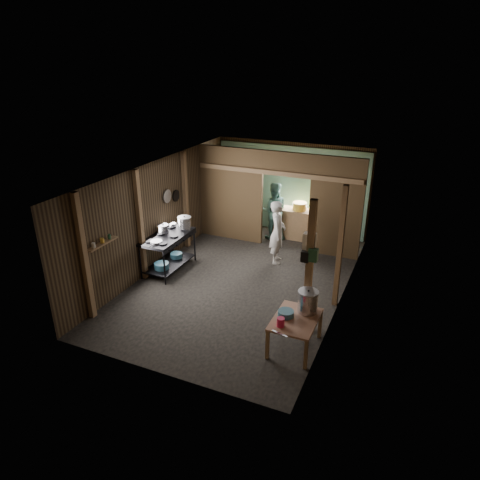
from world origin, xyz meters
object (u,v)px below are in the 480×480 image
at_px(yellow_tub, 300,206).
at_px(prep_table, 295,333).
at_px(gas_range, 169,253).
at_px(stove_pot_large, 185,223).
at_px(cook, 278,232).
at_px(pink_bucket, 281,322).
at_px(stock_pot, 308,302).

bearing_deg(yellow_tub, prep_table, -74.11).
relative_size(gas_range, yellow_tub, 3.88).
relative_size(gas_range, stove_pot_large, 4.52).
bearing_deg(cook, gas_range, 108.46).
relative_size(prep_table, pink_bucket, 6.46).
height_order(yellow_tub, cook, cook).
height_order(gas_range, prep_table, gas_range).
distance_m(stock_pot, pink_bucket, 0.70).
height_order(prep_table, cook, cook).
relative_size(gas_range, cook, 0.94).
xyz_separation_m(pink_bucket, cook, (-1.28, 3.53, 0.11)).
bearing_deg(stove_pot_large, pink_bucket, -37.67).
xyz_separation_m(gas_range, pink_bucket, (3.54, -2.07, 0.24)).
height_order(stove_pot_large, pink_bucket, stove_pot_large).
xyz_separation_m(prep_table, cook, (-1.45, 3.21, 0.50)).
distance_m(stove_pot_large, cook, 2.30).
distance_m(stove_pot_large, yellow_tub, 3.39).
xyz_separation_m(pink_bucket, yellow_tub, (-1.23, 5.23, 0.27)).
bearing_deg(cook, yellow_tub, -16.33).
bearing_deg(gas_range, pink_bucket, -30.35).
height_order(gas_range, stock_pot, stock_pot).
bearing_deg(stock_pot, pink_bucket, -114.98).
relative_size(gas_range, stock_pot, 3.48).
distance_m(pink_bucket, cook, 3.76).
bearing_deg(prep_table, gas_range, 154.78).
relative_size(prep_table, stove_pot_large, 3.09).
xyz_separation_m(stove_pot_large, stock_pot, (3.66, -1.98, -0.23)).
bearing_deg(yellow_tub, stock_pot, -71.75).
xyz_separation_m(stock_pot, pink_bucket, (-0.29, -0.62, -0.12)).
xyz_separation_m(prep_table, yellow_tub, (-1.40, 4.90, 0.65)).
bearing_deg(cook, pink_bucket, -174.44).
relative_size(stove_pot_large, cook, 0.21).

